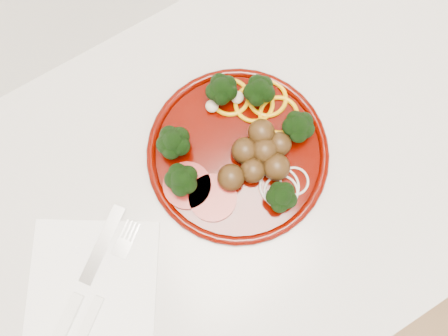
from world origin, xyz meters
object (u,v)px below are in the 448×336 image
fork (95,309)px  napkin (93,284)px  knife (77,299)px  plate (240,149)px

fork → napkin: bearing=33.3°
knife → fork: (0.01, -0.02, -0.00)m
plate → fork: bearing=-163.5°
napkin → knife: bearing=-166.1°
napkin → fork: size_ratio=1.08×
knife → fork: knife is taller
plate → napkin: size_ratio=1.52×
plate → napkin: bearing=-168.9°
knife → fork: size_ratio=1.12×
napkin → plate: bearing=11.1°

